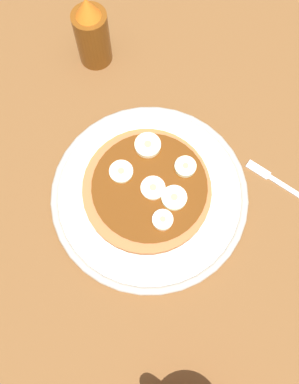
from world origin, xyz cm
name	(u,v)px	position (x,y,z in cm)	size (l,w,h in cm)	color
ground_plane	(150,200)	(0.00, 0.00, -1.50)	(140.00, 140.00, 3.00)	brown
plate	(150,195)	(0.00, 0.00, 1.02)	(26.94, 26.94, 1.90)	silver
pancake_stack	(149,189)	(0.12, 0.02, 3.21)	(17.31, 17.68, 3.20)	#BB7946
banana_slice_0	(152,189)	(-0.57, 0.20, 4.94)	(3.17, 3.17, 0.70)	#FDE6BE
banana_slice_1	(163,220)	(-4.16, 2.55, 5.10)	(2.63, 2.63, 1.01)	#F5E1BD
banana_slice_2	(185,167)	(-2.02, -4.88, 5.07)	(2.82, 2.82, 0.96)	#ECEFBF
banana_slice_3	(148,145)	(3.67, -4.17, 5.08)	(3.48, 3.48, 0.98)	#FAEFC1
banana_slice_4	(174,198)	(-3.50, -0.63, 5.03)	(3.24, 3.24, 0.88)	#EBF3C0
banana_slice_5	(121,172)	(4.03, 0.84, 4.95)	(3.11, 3.11, 0.71)	#ECEEC1
fork	(282,184)	(-13.35, -13.13, 0.25)	(13.04, 1.74, 0.50)	silver
syrup_bottle	(92,34)	(21.06, -12.77, 5.35)	(5.07, 5.07, 12.03)	brown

